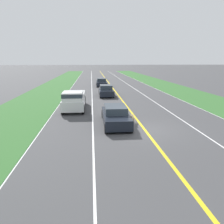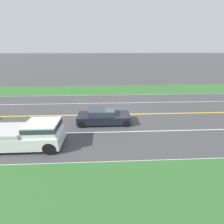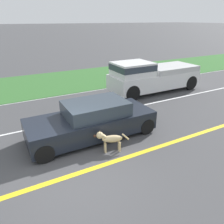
% 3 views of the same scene
% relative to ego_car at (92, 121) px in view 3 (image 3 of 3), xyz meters
% --- Properties ---
extents(ground_plane, '(400.00, 400.00, 0.00)m').
position_rel_ego_car_xyz_m(ground_plane, '(-1.83, 1.42, -0.63)').
color(ground_plane, '#424244').
extents(centre_divider_line, '(0.18, 160.00, 0.01)m').
position_rel_ego_car_xyz_m(centre_divider_line, '(-1.83, 1.42, -0.63)').
color(centre_divider_line, yellow).
rests_on(centre_divider_line, ground).
extents(lane_edge_line_right, '(0.14, 160.00, 0.01)m').
position_rel_ego_car_xyz_m(lane_edge_line_right, '(5.17, 1.42, -0.63)').
color(lane_edge_line_right, white).
rests_on(lane_edge_line_right, ground).
extents(lane_dash_same_dir, '(0.10, 160.00, 0.01)m').
position_rel_ego_car_xyz_m(lane_dash_same_dir, '(1.67, 1.42, -0.63)').
color(lane_dash_same_dir, white).
rests_on(lane_dash_same_dir, ground).
extents(grass_verge_right, '(6.00, 160.00, 0.03)m').
position_rel_ego_car_xyz_m(grass_verge_right, '(8.17, 1.42, -0.62)').
color(grass_verge_right, '#33662D').
rests_on(grass_verge_right, ground).
extents(ego_car, '(1.84, 4.66, 1.35)m').
position_rel_ego_car_xyz_m(ego_car, '(0.00, 0.00, 0.00)').
color(ego_car, black).
rests_on(ego_car, ground).
extents(dog, '(0.50, 1.15, 0.77)m').
position_rel_ego_car_xyz_m(dog, '(-1.23, -0.06, -0.16)').
color(dog, '#D1B784').
rests_on(dog, ground).
extents(pickup_truck, '(2.01, 5.53, 1.88)m').
position_rel_ego_car_xyz_m(pickup_truck, '(3.37, -5.30, 0.33)').
color(pickup_truck, silver).
rests_on(pickup_truck, ground).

